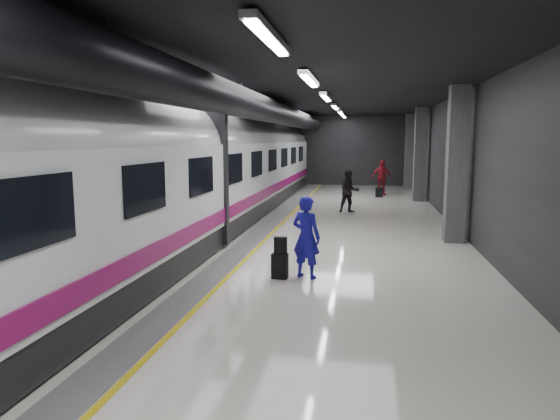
{
  "coord_description": "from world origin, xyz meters",
  "views": [
    {
      "loc": [
        1.96,
        -13.07,
        2.98
      ],
      "look_at": [
        0.1,
        -2.18,
        1.42
      ],
      "focal_mm": 32.0,
      "sensor_mm": 36.0,
      "label": 1
    }
  ],
  "objects": [
    {
      "name": "ground",
      "position": [
        0.0,
        0.0,
        0.0
      ],
      "size": [
        40.0,
        40.0,
        0.0
      ],
      "primitive_type": "plane",
      "color": "silver",
      "rests_on": "ground"
    },
    {
      "name": "platform_hall",
      "position": [
        -0.29,
        0.96,
        3.54
      ],
      "size": [
        10.02,
        40.02,
        4.51
      ],
      "color": "black",
      "rests_on": "ground"
    },
    {
      "name": "train",
      "position": [
        -3.25,
        -0.0,
        2.07
      ],
      "size": [
        3.05,
        38.0,
        4.05
      ],
      "color": "black",
      "rests_on": "ground"
    },
    {
      "name": "traveler_main",
      "position": [
        0.74,
        -2.57,
        0.9
      ],
      "size": [
        0.77,
        0.64,
        1.79
      ],
      "primitive_type": "imported",
      "rotation": [
        0.0,
        0.0,
        2.76
      ],
      "color": "#1C16AA",
      "rests_on": "ground"
    },
    {
      "name": "suitcase_main",
      "position": [
        0.19,
        -2.74,
        0.27
      ],
      "size": [
        0.35,
        0.24,
        0.55
      ],
      "primitive_type": "cube",
      "rotation": [
        0.0,
        0.0,
        -0.09
      ],
      "color": "black",
      "rests_on": "ground"
    },
    {
      "name": "shoulder_bag",
      "position": [
        0.21,
        -2.76,
        0.73
      ],
      "size": [
        0.28,
        0.16,
        0.37
      ],
      "primitive_type": "cube",
      "rotation": [
        0.0,
        0.0,
        0.05
      ],
      "color": "black",
      "rests_on": "suitcase_main"
    },
    {
      "name": "traveler_far_a",
      "position": [
        1.33,
        7.42,
        0.87
      ],
      "size": [
        1.0,
        0.88,
        1.74
      ],
      "primitive_type": "imported",
      "rotation": [
        0.0,
        0.0,
        0.3
      ],
      "color": "black",
      "rests_on": "ground"
    },
    {
      "name": "traveler_far_b",
      "position": [
        2.82,
        14.16,
        0.95
      ],
      "size": [
        1.18,
        0.66,
        1.89
      ],
      "primitive_type": "imported",
      "rotation": [
        0.0,
        0.0,
        0.19
      ],
      "color": "maroon",
      "rests_on": "ground"
    },
    {
      "name": "suitcase_far",
      "position": [
        2.69,
        13.2,
        0.26
      ],
      "size": [
        0.38,
        0.28,
        0.52
      ],
      "primitive_type": "cube",
      "rotation": [
        0.0,
        0.0,
        0.15
      ],
      "color": "black",
      "rests_on": "ground"
    }
  ]
}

